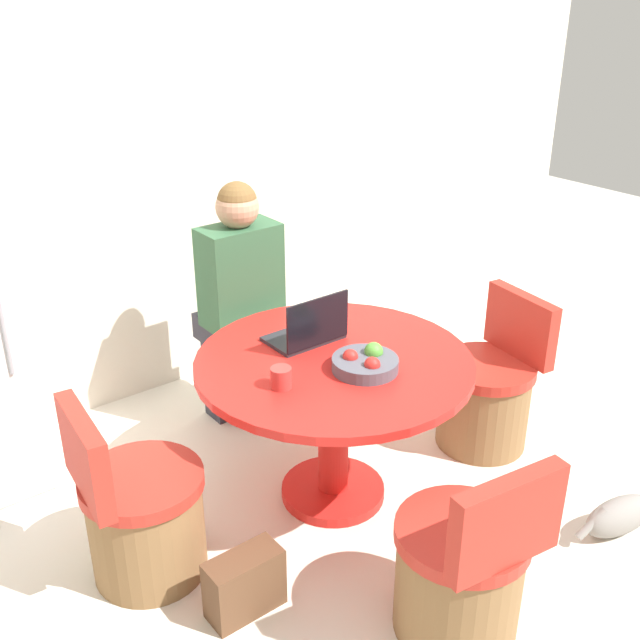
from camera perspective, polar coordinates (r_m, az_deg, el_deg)
ground_plane at (r=3.51m, az=2.65°, el=-15.24°), size 12.00×12.00×0.00m
wall_back at (r=4.22m, az=-12.33°, el=11.25°), size 7.00×0.06×2.60m
dining_table at (r=3.35m, az=1.05°, el=-5.52°), size 1.22×1.22×0.73m
chair_left_side at (r=3.19m, az=-13.45°, el=-14.37°), size 0.50×0.49×0.81m
chair_near_camera at (r=2.92m, az=10.79°, el=-18.38°), size 0.50×0.51×0.81m
chair_right_side at (r=3.98m, az=12.59°, el=-5.65°), size 0.51×0.50×0.81m
person_seated at (r=3.89m, az=-6.32°, el=1.92°), size 0.40×0.37×1.35m
laptop at (r=3.38m, az=-0.90°, el=-0.90°), size 0.33×0.23×0.24m
fruit_bowl at (r=3.17m, az=3.49°, el=-3.26°), size 0.28×0.28×0.10m
coffee_cup at (r=3.03m, az=-2.98°, el=-4.42°), size 0.09×0.09×0.09m
cat at (r=3.67m, az=22.17°, el=-13.48°), size 0.51×0.22×0.18m
handbag at (r=3.06m, az=-5.77°, el=-19.37°), size 0.30×0.14×0.26m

